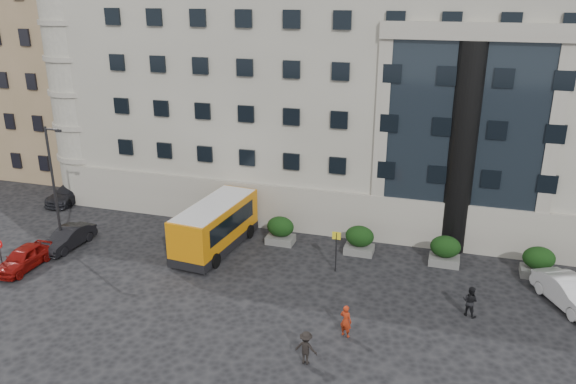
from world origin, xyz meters
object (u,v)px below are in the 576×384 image
at_px(minibus, 215,224).
at_px(pedestrian_c, 306,348).
at_px(red_truck, 111,165).
at_px(parked_car_a, 24,258).
at_px(parked_car_d, 146,191).
at_px(bus_stop_sign, 336,245).
at_px(hedge_b, 280,230).
at_px(hedge_d, 445,250).
at_px(street_lamp, 54,184).
at_px(white_taxi, 569,293).
at_px(parked_car_c, 71,193).
at_px(hedge_a, 207,221).
at_px(hedge_c, 359,240).
at_px(pedestrian_a, 346,321).
at_px(hedge_e, 538,262).
at_px(pedestrian_b, 470,301).
at_px(parked_car_b, 68,238).

height_order(minibus, pedestrian_c, minibus).
distance_m(red_truck, parked_car_a, 16.23).
relative_size(parked_car_d, pedestrian_c, 3.02).
bearing_deg(parked_car_a, bus_stop_sign, 15.12).
relative_size(hedge_b, hedge_d, 1.00).
relative_size(red_truck, pedestrian_c, 3.38).
relative_size(street_lamp, white_taxi, 1.73).
height_order(red_truck, parked_car_c, red_truck).
height_order(bus_stop_sign, pedestrian_c, bus_stop_sign).
bearing_deg(pedestrian_c, hedge_a, -43.80).
height_order(hedge_c, pedestrian_a, hedge_c).
height_order(hedge_e, minibus, minibus).
distance_m(hedge_d, pedestrian_a, 10.04).
bearing_deg(pedestrian_b, hedge_d, -51.55).
bearing_deg(pedestrian_a, bus_stop_sign, -52.86).
bearing_deg(bus_stop_sign, hedge_a, 163.58).
distance_m(street_lamp, white_taxi, 30.22).
relative_size(minibus, red_truck, 1.40).
relative_size(hedge_d, parked_car_c, 0.39).
bearing_deg(pedestrian_a, parked_car_d, -15.73).
distance_m(hedge_a, parked_car_b, 8.95).
bearing_deg(white_taxi, red_truck, 135.04).
xyz_separation_m(red_truck, white_taxi, (34.66, -10.84, -0.68)).
distance_m(red_truck, pedestrian_a, 29.38).
bearing_deg(pedestrian_b, hedge_c, -15.84).
bearing_deg(minibus, parked_car_a, -144.03).
bearing_deg(parked_car_a, white_taxi, 8.38).
relative_size(minibus, parked_car_d, 1.57).
bearing_deg(pedestrian_a, parked_car_b, 7.37).
xyz_separation_m(bus_stop_sign, parked_car_d, (-17.00, 7.60, -1.07)).
bearing_deg(pedestrian_b, hedge_b, -1.15).
height_order(minibus, white_taxi, minibus).
relative_size(hedge_c, red_truck, 0.34).
height_order(hedge_b, hedge_c, same).
height_order(hedge_e, pedestrian_b, hedge_e).
distance_m(parked_car_c, pedestrian_c, 27.11).
height_order(hedge_c, bus_stop_sign, bus_stop_sign).
bearing_deg(hedge_d, pedestrian_a, -114.95).
bearing_deg(pedestrian_c, hedge_e, -127.22).
xyz_separation_m(hedge_e, pedestrian_a, (-9.43, -9.10, -0.10)).
bearing_deg(hedge_d, hedge_a, 180.00).
bearing_deg(parked_car_a, parked_car_b, 77.57).
relative_size(hedge_c, pedestrian_a, 1.11).
xyz_separation_m(street_lamp, parked_car_d, (0.44, 9.60, -3.70)).
xyz_separation_m(parked_car_c, pedestrian_a, (24.29, -11.75, 0.14)).
height_order(hedge_b, hedge_d, same).
bearing_deg(pedestrian_b, parked_car_b, 21.68).
bearing_deg(parked_car_d, minibus, -40.75).
distance_m(hedge_a, hedge_e, 20.80).
xyz_separation_m(hedge_c, street_lamp, (-18.34, -4.80, 3.44)).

